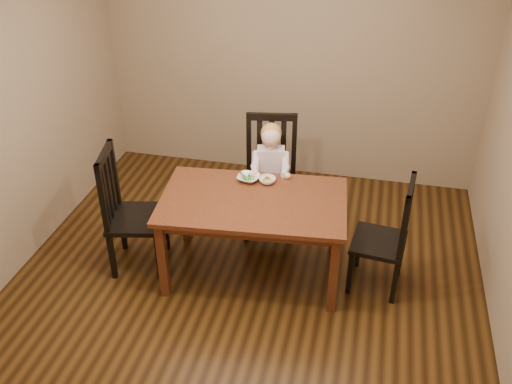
% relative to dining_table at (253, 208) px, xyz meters
% --- Properties ---
extents(room, '(4.01, 4.01, 2.71)m').
position_rel_dining_table_xyz_m(room, '(-0.03, -0.14, 0.68)').
color(room, '#482B0F').
rests_on(room, ground).
extents(dining_table, '(1.59, 1.04, 0.76)m').
position_rel_dining_table_xyz_m(dining_table, '(0.00, 0.00, 0.00)').
color(dining_table, '#44200F').
rests_on(dining_table, room).
extents(chair_child, '(0.56, 0.54, 1.14)m').
position_rel_dining_table_xyz_m(chair_child, '(-0.00, 0.73, -0.12)').
color(chair_child, black).
rests_on(chair_child, room).
extents(chair_left, '(0.55, 0.57, 1.13)m').
position_rel_dining_table_xyz_m(chair_left, '(-1.06, -0.11, -0.13)').
color(chair_left, black).
rests_on(chair_left, room).
extents(chair_right, '(0.47, 0.49, 1.03)m').
position_rel_dining_table_xyz_m(chair_right, '(1.09, 0.08, -0.18)').
color(chair_right, black).
rests_on(chair_right, room).
extents(toddler, '(0.40, 0.46, 0.57)m').
position_rel_dining_table_xyz_m(toddler, '(0.01, 0.67, 0.02)').
color(toddler, white).
rests_on(toddler, chair_child).
extents(bowl_peas, '(0.21, 0.21, 0.05)m').
position_rel_dining_table_xyz_m(bowl_peas, '(-0.11, 0.29, 0.11)').
color(bowl_peas, white).
rests_on(bowl_peas, dining_table).
extents(bowl_veg, '(0.16, 0.16, 0.05)m').
position_rel_dining_table_xyz_m(bowl_veg, '(0.06, 0.29, 0.11)').
color(bowl_veg, white).
rests_on(bowl_veg, dining_table).
extents(fork, '(0.10, 0.08, 0.05)m').
position_rel_dining_table_xyz_m(fork, '(-0.15, 0.27, 0.13)').
color(fork, silver).
rests_on(fork, bowl_peas).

